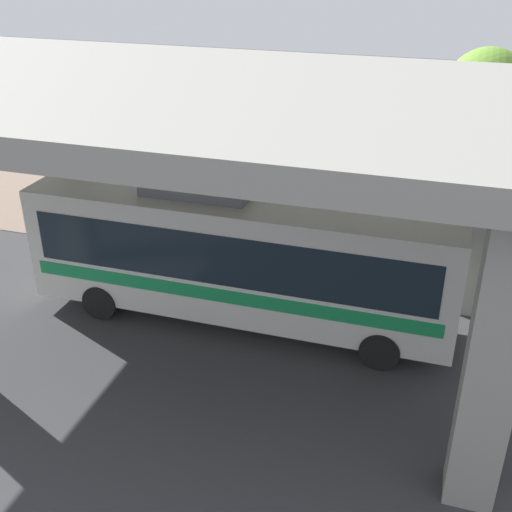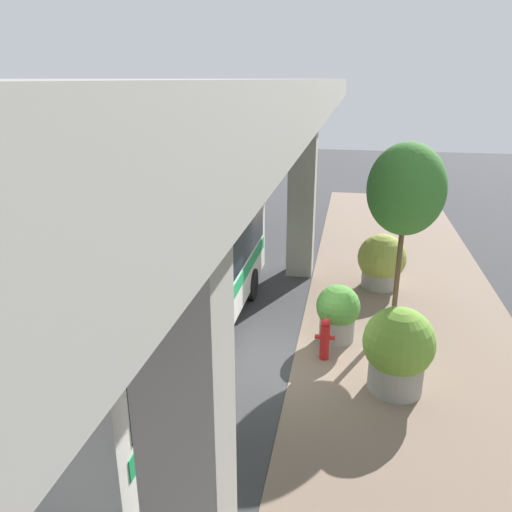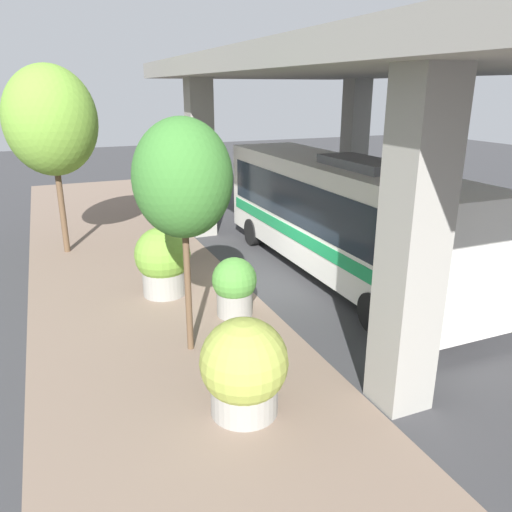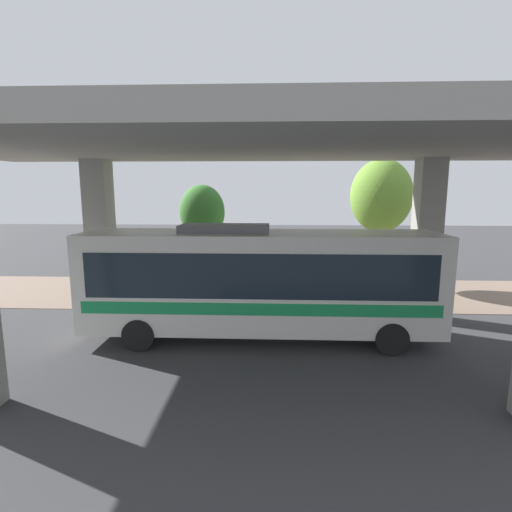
% 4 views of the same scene
% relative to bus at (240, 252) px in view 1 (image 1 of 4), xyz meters
% --- Properties ---
extents(ground_plane, '(80.00, 80.00, 0.00)m').
position_rel_bus_xyz_m(ground_plane, '(-2.92, -0.05, -2.05)').
color(ground_plane, '#38383A').
rests_on(ground_plane, ground).
extents(sidewalk_strip, '(6.00, 40.00, 0.02)m').
position_rel_bus_xyz_m(sidewalk_strip, '(-5.92, -0.05, -2.04)').
color(sidewalk_strip, '#7A6656').
rests_on(sidewalk_strip, ground).
extents(overpass, '(9.40, 20.39, 6.61)m').
position_rel_bus_xyz_m(overpass, '(1.08, -0.05, 3.78)').
color(overpass, gray).
rests_on(overpass, ground).
extents(bus, '(2.58, 11.34, 3.79)m').
position_rel_bus_xyz_m(bus, '(0.00, 0.00, 0.00)').
color(bus, silver).
rests_on(bus, ground).
extents(fire_hydrant, '(0.50, 0.24, 1.12)m').
position_rel_bus_xyz_m(fire_hydrant, '(-3.65, -0.47, -1.48)').
color(fire_hydrant, '#B21919').
rests_on(fire_hydrant, ground).
extents(planter_front, '(1.59, 1.59, 1.84)m').
position_rel_bus_xyz_m(planter_front, '(-5.20, -5.44, -1.15)').
color(planter_front, gray).
rests_on(planter_front, ground).
extents(planter_middle, '(1.15, 1.15, 1.56)m').
position_rel_bus_xyz_m(planter_middle, '(-3.92, -1.52, -1.24)').
color(planter_middle, gray).
rests_on(planter_middle, ground).
extents(planter_back, '(1.56, 1.56, 1.99)m').
position_rel_bus_xyz_m(planter_back, '(-5.28, 0.54, -1.03)').
color(planter_back, gray).
rests_on(planter_back, ground).
extents(street_tree_near, '(2.04, 2.04, 5.12)m').
position_rel_bus_xyz_m(street_tree_near, '(-5.47, -2.81, 1.83)').
color(street_tree_near, brown).
rests_on(street_tree_near, ground).
extents(street_tree_far, '(3.03, 3.03, 6.40)m').
position_rel_bus_xyz_m(street_tree_far, '(-7.64, 5.78, 2.52)').
color(street_tree_far, brown).
rests_on(street_tree_far, ground).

